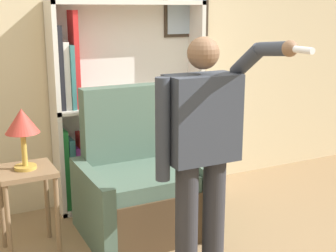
{
  "coord_description": "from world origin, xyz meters",
  "views": [
    {
      "loc": [
        -1.39,
        -2.11,
        1.81
      ],
      "look_at": [
        0.05,
        0.75,
        1.0
      ],
      "focal_mm": 50.0,
      "sensor_mm": 36.0,
      "label": 1
    }
  ],
  "objects_px": {
    "armchair": "(138,188)",
    "side_table": "(27,187)",
    "table_lamp": "(22,124)",
    "bookcase": "(113,109)",
    "person_standing": "(202,148)"
  },
  "relations": [
    {
      "from": "bookcase",
      "to": "armchair",
      "type": "distance_m",
      "value": 0.84
    },
    {
      "from": "armchair",
      "to": "table_lamp",
      "type": "distance_m",
      "value": 1.09
    },
    {
      "from": "bookcase",
      "to": "side_table",
      "type": "relative_size",
      "value": 2.81
    },
    {
      "from": "armchair",
      "to": "person_standing",
      "type": "relative_size",
      "value": 0.72
    },
    {
      "from": "armchair",
      "to": "table_lamp",
      "type": "bearing_deg",
      "value": 178.8
    },
    {
      "from": "armchair",
      "to": "side_table",
      "type": "bearing_deg",
      "value": 178.8
    },
    {
      "from": "table_lamp",
      "to": "side_table",
      "type": "bearing_deg",
      "value": 0.0
    },
    {
      "from": "armchair",
      "to": "side_table",
      "type": "height_order",
      "value": "armchair"
    },
    {
      "from": "bookcase",
      "to": "person_standing",
      "type": "bearing_deg",
      "value": -88.97
    },
    {
      "from": "armchair",
      "to": "side_table",
      "type": "xyz_separation_m",
      "value": [
        -0.88,
        0.02,
        0.16
      ]
    },
    {
      "from": "bookcase",
      "to": "side_table",
      "type": "xyz_separation_m",
      "value": [
        -0.92,
        -0.63,
        -0.37
      ]
    },
    {
      "from": "armchair",
      "to": "bookcase",
      "type": "bearing_deg",
      "value": 86.63
    },
    {
      "from": "person_standing",
      "to": "side_table",
      "type": "height_order",
      "value": "person_standing"
    },
    {
      "from": "armchair",
      "to": "table_lamp",
      "type": "xyz_separation_m",
      "value": [
        -0.88,
        0.02,
        0.64
      ]
    },
    {
      "from": "bookcase",
      "to": "table_lamp",
      "type": "xyz_separation_m",
      "value": [
        -0.92,
        -0.63,
        0.1
      ]
    }
  ]
}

